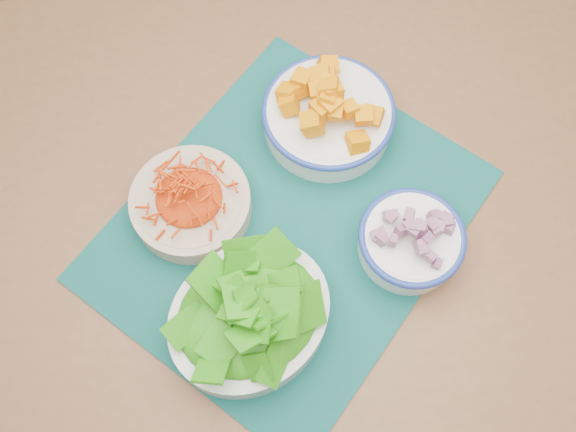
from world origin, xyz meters
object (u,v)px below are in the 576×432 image
object	(u,v)px
table	(323,198)
placemat	(288,224)
lettuce_bowl	(249,313)
onion_bowl	(412,239)
squash_bowl	(329,111)
carrot_bowl	(190,201)

from	to	relation	value
table	placemat	size ratio (longest dim) A/B	2.82
table	lettuce_bowl	distance (m)	0.30
lettuce_bowl	onion_bowl	xyz separation A→B (m)	(0.26, -0.01, -0.01)
squash_bowl	carrot_bowl	bearing A→B (deg)	-173.83
carrot_bowl	onion_bowl	size ratio (longest dim) A/B	1.48
lettuce_bowl	onion_bowl	size ratio (longest dim) A/B	1.69
placemat	carrot_bowl	bearing A→B (deg)	117.05
squash_bowl	lettuce_bowl	distance (m)	0.35
carrot_bowl	squash_bowl	xyz separation A→B (m)	(0.26, 0.03, 0.02)
carrot_bowl	placemat	bearing A→B (deg)	-37.98
table	carrot_bowl	distance (m)	0.25
table	squash_bowl	size ratio (longest dim) A/B	6.04
table	placemat	xyz separation A→B (m)	(-0.09, -0.04, 0.09)
squash_bowl	lettuce_bowl	world-z (taller)	lettuce_bowl
carrot_bowl	onion_bowl	bearing A→B (deg)	-39.90
onion_bowl	table	bearing A→B (deg)	104.96
table	lettuce_bowl	bearing A→B (deg)	-125.33
placemat	lettuce_bowl	size ratio (longest dim) A/B	2.01
table	placemat	bearing A→B (deg)	-135.31
table	lettuce_bowl	world-z (taller)	lettuce_bowl
table	carrot_bowl	size ratio (longest dim) A/B	6.45
carrot_bowl	lettuce_bowl	world-z (taller)	lettuce_bowl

